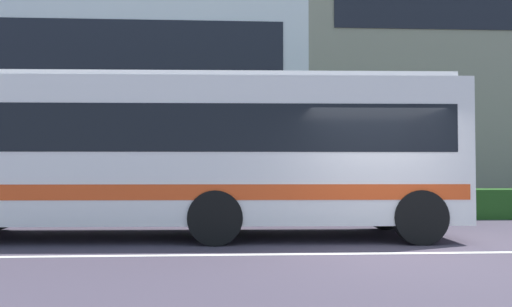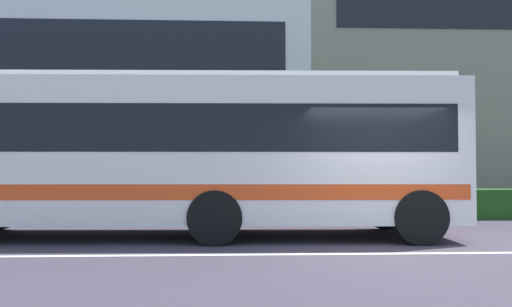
{
  "view_description": "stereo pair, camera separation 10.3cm",
  "coord_description": "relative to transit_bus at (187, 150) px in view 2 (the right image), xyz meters",
  "views": [
    {
      "loc": [
        -2.73,
        -8.14,
        1.39
      ],
      "look_at": [
        -2.19,
        1.89,
        1.69
      ],
      "focal_mm": 35.32,
      "sensor_mm": 36.0,
      "label": 1
    },
    {
      "loc": [
        -2.63,
        -8.15,
        1.39
      ],
      "look_at": [
        -2.19,
        1.89,
        1.69
      ],
      "focal_mm": 35.32,
      "sensor_mm": 36.0,
      "label": 2
    }
  ],
  "objects": [
    {
      "name": "ground_plane",
      "position": [
        3.6,
        -2.2,
        -1.77
      ],
      "size": [
        160.0,
        160.0,
        0.0
      ],
      "primitive_type": "plane",
      "color": "#423A47"
    },
    {
      "name": "apartment_block_left",
      "position": [
        -8.08,
        13.1,
        3.22
      ],
      "size": [
        23.77,
        10.35,
        9.98
      ],
      "color": "silver",
      "rests_on": "ground_plane"
    },
    {
      "name": "lane_centre_line",
      "position": [
        3.6,
        -2.2,
        -1.77
      ],
      "size": [
        60.0,
        0.16,
        0.01
      ],
      "primitive_type": "cube",
      "color": "silver",
      "rests_on": "ground_plane"
    },
    {
      "name": "transit_bus",
      "position": [
        0.0,
        0.0,
        0.0
      ],
      "size": [
        10.89,
        2.88,
        3.21
      ],
      "color": "silver",
      "rests_on": "ground_plane"
    },
    {
      "name": "hedge_row_far",
      "position": [
        7.5,
        3.49,
        -1.36
      ],
      "size": [
        23.16,
        1.1,
        0.81
      ],
      "primitive_type": "cube",
      "color": "#204B18",
      "rests_on": "ground_plane"
    }
  ]
}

